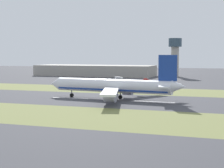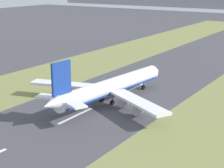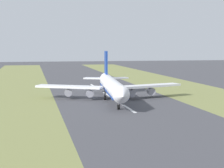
{
  "view_description": "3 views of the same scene",
  "coord_description": "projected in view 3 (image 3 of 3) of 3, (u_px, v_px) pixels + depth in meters",
  "views": [
    {
      "loc": [
        -157.65,
        -51.98,
        20.52
      ],
      "look_at": [
        1.98,
        3.42,
        7.0
      ],
      "focal_mm": 60.0,
      "sensor_mm": 36.0,
      "label": 1
    },
    {
      "loc": [
        76.85,
        -110.92,
        45.78
      ],
      "look_at": [
        1.98,
        3.42,
        7.0
      ],
      "focal_mm": 60.0,
      "sensor_mm": 36.0,
      "label": 2
    },
    {
      "loc": [
        34.05,
        152.92,
        22.53
      ],
      "look_at": [
        1.98,
        3.42,
        7.0
      ],
      "focal_mm": 60.0,
      "sensor_mm": 36.0,
      "label": 3
    }
  ],
  "objects": [
    {
      "name": "centreline_dash_mid",
      "position": [
        107.0,
        95.0,
        174.26
      ],
      "size": [
        1.2,
        18.0,
        0.01
      ],
      "primitive_type": "cube",
      "color": "silver",
      "rests_on": "ground"
    },
    {
      "name": "airplane_main_jet",
      "position": [
        111.0,
        86.0,
        155.67
      ],
      "size": [
        63.81,
        67.21,
        20.2
      ],
      "color": "white",
      "rests_on": "ground"
    },
    {
      "name": "ground_plane",
      "position": [
        115.0,
        100.0,
        158.13
      ],
      "size": [
        800.0,
        800.0,
        0.0
      ],
      "primitive_type": "plane",
      "color": "#424247"
    },
    {
      "name": "grass_median_east",
      "position": [
        5.0,
        103.0,
        148.74
      ],
      "size": [
        40.0,
        600.0,
        0.01
      ],
      "primitive_type": "cube",
      "color": "olive",
      "rests_on": "ground"
    },
    {
      "name": "centreline_dash_near",
      "position": [
        93.0,
        86.0,
        213.17
      ],
      "size": [
        1.2,
        18.0,
        0.01
      ],
      "primitive_type": "cube",
      "color": "silver",
      "rests_on": "ground"
    },
    {
      "name": "centreline_dash_far",
      "position": [
        129.0,
        109.0,
        135.35
      ],
      "size": [
        1.2,
        18.0,
        0.01
      ],
      "primitive_type": "cube",
      "color": "silver",
      "rests_on": "ground"
    },
    {
      "name": "grass_median_west",
      "position": [
        213.0,
        97.0,
        167.52
      ],
      "size": [
        40.0,
        600.0,
        0.01
      ],
      "primitive_type": "cube",
      "color": "olive",
      "rests_on": "ground"
    }
  ]
}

